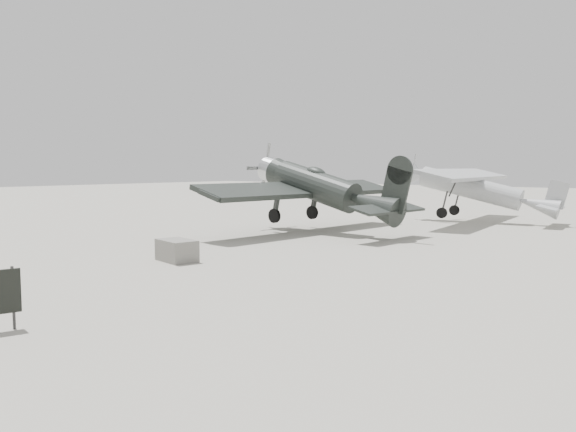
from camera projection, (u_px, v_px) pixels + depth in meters
name	position (u px, v px, depth m)	size (l,w,h in m)	color
ground	(260.00, 260.00, 19.75)	(160.00, 160.00, 0.00)	gray
lowwing_monoplane	(323.00, 189.00, 27.65)	(9.18, 12.87, 4.14)	black
highwing_monoplane	(476.00, 185.00, 33.03)	(8.94, 12.58, 3.56)	#9CA0A1
equipment_block	(177.00, 250.00, 19.42)	(1.50, 0.94, 0.75)	slate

